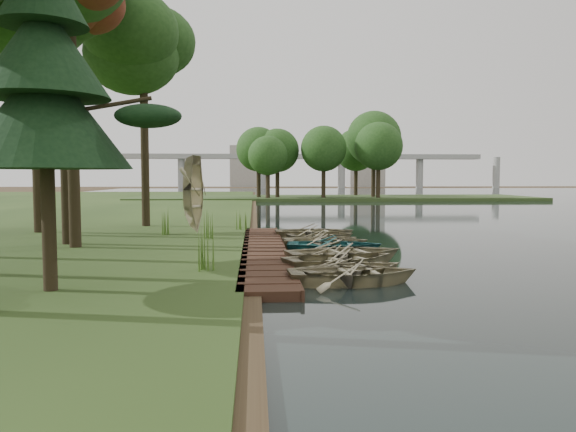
{
  "coord_description": "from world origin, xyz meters",
  "views": [
    {
      "loc": [
        -1.95,
        -20.69,
        2.93
      ],
      "look_at": [
        -0.72,
        -0.13,
        1.49
      ],
      "focal_mm": 35.0,
      "sensor_mm": 36.0,
      "label": 1
    }
  ],
  "objects": [
    {
      "name": "rowboat_0",
      "position": [
        0.7,
        -5.9,
        0.42
      ],
      "size": [
        3.69,
        2.75,
        0.73
      ],
      "primitive_type": "imported",
      "rotation": [
        0.0,
        0.0,
        1.63
      ],
      "color": "tan",
      "rests_on": "water"
    },
    {
      "name": "rowboat_3",
      "position": [
        1.07,
        -2.26,
        0.46
      ],
      "size": [
        4.48,
        3.6,
        0.83
      ],
      "primitive_type": "imported",
      "rotation": [
        0.0,
        0.0,
        1.78
      ],
      "color": "tan",
      "rests_on": "water"
    },
    {
      "name": "reeds_1",
      "position": [
        -3.96,
        3.25,
        0.87
      ],
      "size": [
        0.6,
        0.6,
        1.14
      ],
      "primitive_type": "cone",
      "color": "#3F661E",
      "rests_on": "bank"
    },
    {
      "name": "bridge",
      "position": [
        12.31,
        120.0,
        7.08
      ],
      "size": [
        95.9,
        4.0,
        8.6
      ],
      "color": "#A5A5A0",
      "rests_on": "ground"
    },
    {
      "name": "building_b",
      "position": [
        -5.0,
        145.0,
        6.0
      ],
      "size": [
        8.0,
        8.0,
        12.0
      ],
      "primitive_type": "cube",
      "color": "#A5A5A0",
      "rests_on": "ground"
    },
    {
      "name": "peninsula",
      "position": [
        8.0,
        50.0,
        0.23
      ],
      "size": [
        50.0,
        14.0,
        0.45
      ],
      "primitive_type": "cube",
      "color": "#314820",
      "rests_on": "ground"
    },
    {
      "name": "boardwalk",
      "position": [
        -1.6,
        0.0,
        0.15
      ],
      "size": [
        1.6,
        16.0,
        0.3
      ],
      "primitive_type": "cube",
      "color": "#351F14",
      "rests_on": "ground"
    },
    {
      "name": "rowboat_7",
      "position": [
        0.81,
        2.47,
        0.38
      ],
      "size": [
        3.56,
        2.82,
        0.66
      ],
      "primitive_type": "imported",
      "rotation": [
        0.0,
        0.0,
        1.75
      ],
      "color": "tan",
      "rests_on": "water"
    },
    {
      "name": "reeds_2",
      "position": [
        -5.88,
        5.01,
        0.85
      ],
      "size": [
        0.6,
        0.6,
        1.11
      ],
      "primitive_type": "cone",
      "color": "#3F661E",
      "rests_on": "bank"
    },
    {
      "name": "building_a",
      "position": [
        30.0,
        140.0,
        9.0
      ],
      "size": [
        10.0,
        8.0,
        18.0
      ],
      "primitive_type": "cube",
      "color": "#A5A5A0",
      "rests_on": "ground"
    },
    {
      "name": "pine_tree",
      "position": [
        -6.68,
        -7.53,
        5.16
      ],
      "size": [
        3.8,
        3.8,
        7.92
      ],
      "color": "black",
      "rests_on": "bank"
    },
    {
      "name": "rowboat_5",
      "position": [
        1.05,
        0.18,
        0.42
      ],
      "size": [
        3.84,
        2.94,
        0.74
      ],
      "primitive_type": "imported",
      "rotation": [
        0.0,
        0.0,
        1.46
      ],
      "color": "#276D6D",
      "rests_on": "water"
    },
    {
      "name": "rowboat_2",
      "position": [
        0.76,
        -3.38,
        0.43
      ],
      "size": [
        4.35,
        3.72,
        0.76
      ],
      "primitive_type": "imported",
      "rotation": [
        0.0,
        0.0,
        1.92
      ],
      "color": "tan",
      "rests_on": "water"
    },
    {
      "name": "rowboat_9",
      "position": [
        0.85,
        5.26,
        0.43
      ],
      "size": [
        3.74,
        2.72,
        0.76
      ],
      "primitive_type": "imported",
      "rotation": [
        0.0,
        0.0,
        1.59
      ],
      "color": "tan",
      "rests_on": "water"
    },
    {
      "name": "rowboat_8",
      "position": [
        1.03,
        4.3,
        0.37
      ],
      "size": [
        3.45,
        2.76,
        0.64
      ],
      "primitive_type": "imported",
      "rotation": [
        0.0,
        0.0,
        1.77
      ],
      "color": "tan",
      "rests_on": "water"
    },
    {
      "name": "reeds_3",
      "position": [
        -2.6,
        7.22,
        0.78
      ],
      "size": [
        0.6,
        0.6,
        0.96
      ],
      "primitive_type": "cone",
      "color": "#3F661E",
      "rests_on": "bank"
    },
    {
      "name": "reeds_0",
      "position": [
        -3.31,
        -4.9,
        0.86
      ],
      "size": [
        0.6,
        0.6,
        1.12
      ],
      "primitive_type": "cone",
      "color": "#3F661E",
      "rests_on": "bank"
    },
    {
      "name": "rowboat_4",
      "position": [
        0.86,
        -1.25,
        0.36
      ],
      "size": [
        3.57,
        3.05,
        0.63
      ],
      "primitive_type": "imported",
      "rotation": [
        0.0,
        0.0,
        1.91
      ],
      "color": "tan",
      "rests_on": "water"
    },
    {
      "name": "rowboat_6",
      "position": [
        0.9,
        1.63,
        0.4
      ],
      "size": [
        3.57,
        2.66,
        0.71
      ],
      "primitive_type": "imported",
      "rotation": [
        0.0,
        0.0,
        1.5
      ],
      "color": "tan",
      "rests_on": "water"
    },
    {
      "name": "far_trees",
      "position": [
        4.67,
        50.0,
        6.43
      ],
      "size": [
        45.6,
        5.6,
        8.8
      ],
      "color": "black",
      "rests_on": "peninsula"
    },
    {
      "name": "rowboat_1",
      "position": [
        0.84,
        -5.07,
        0.39
      ],
      "size": [
        3.96,
        3.45,
        0.68
      ],
      "primitive_type": "imported",
      "rotation": [
        0.0,
        0.0,
        1.97
      ],
      "color": "tan",
      "rests_on": "water"
    },
    {
      "name": "ground",
      "position": [
        0.0,
        0.0,
        0.0
      ],
      "size": [
        300.0,
        300.0,
        0.0
      ],
      "primitive_type": "plane",
      "color": "#3D2F1D"
    },
    {
      "name": "stored_rowboat",
      "position": [
        -4.71,
        5.68,
        0.67
      ],
      "size": [
        4.15,
        3.41,
        0.75
      ],
      "primitive_type": "imported",
      "rotation": [
        3.14,
        0.0,
        1.32
      ],
      "color": "tan",
      "rests_on": "bank"
    },
    {
      "name": "tree_6",
      "position": [
        -7.77,
        9.73,
        9.54
      ],
      "size": [
        4.77,
        4.77,
        11.35
      ],
      "color": "black",
      "rests_on": "bank"
    }
  ]
}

